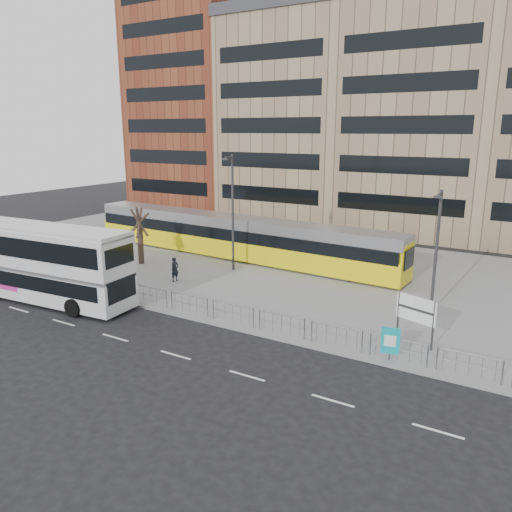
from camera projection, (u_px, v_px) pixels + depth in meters
The scene contains 15 objects.
ground at pixel (194, 320), 28.01m from camera, with size 120.00×120.00×0.00m, color black.
plaza at pixel (291, 269), 37.97m from camera, with size 64.00×24.00×0.15m, color gray.
kerb at pixel (194, 319), 28.04m from camera, with size 64.00×0.25×0.17m, color gray.
building_row at pixel (402, 105), 52.56m from camera, with size 70.40×18.40×31.20m.
pedestrian_barrier at pixel (228, 308), 27.19m from camera, with size 32.07×0.07×1.10m.
road_markings at pixel (160, 350), 24.19m from camera, with size 62.00×0.12×0.01m, color white.
double_decker_bus at pixel (46, 261), 30.58m from camera, with size 12.05×3.72×4.75m.
tram at pixel (234, 237), 40.92m from camera, with size 28.88×4.33×3.39m.
station_sign at pixel (416, 312), 24.15m from camera, with size 2.05×0.75×2.45m.
ad_panel at pixel (390, 341), 22.64m from camera, with size 0.84×0.27×1.59m.
pedestrian at pixel (175, 269), 34.51m from camera, with size 0.62×0.41×1.70m, color black.
traffic_light_west at pixel (135, 268), 30.59m from camera, with size 0.20×0.23×3.10m.
lamp_post_west at pixel (232, 209), 36.37m from camera, with size 0.45×1.04×8.53m.
lamp_post_east at pixel (436, 247), 27.80m from camera, with size 0.45×1.04×7.08m.
bare_tree at pixel (138, 205), 38.19m from camera, with size 4.12×4.12×6.54m.
Camera 1 is at (16.46, -20.74, 10.42)m, focal length 35.00 mm.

